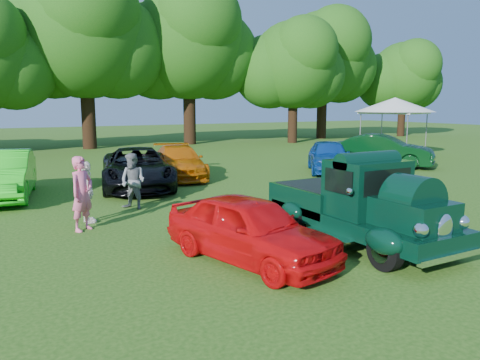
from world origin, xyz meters
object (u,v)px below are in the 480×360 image
spectator_pink (82,194)px  canopy_tent (395,105)px  red_convertible (250,229)px  back_car_black (137,168)px  back_car_blue (329,156)px  spectator_white (87,192)px  back_car_orange (179,162)px  back_car_lime (3,175)px  hero_pickup (359,207)px  spectator_grey (133,181)px  back_car_green (382,151)px

spectator_pink → canopy_tent: size_ratio=0.31×
red_convertible → back_car_black: back_car_black is taller
back_car_blue → spectator_white: (-11.55, -4.17, 0.08)m
back_car_black → back_car_orange: bearing=48.3°
back_car_lime → canopy_tent: size_ratio=0.82×
hero_pickup → back_car_orange: size_ratio=1.04×
spectator_white → spectator_grey: bearing=-56.3°
hero_pickup → back_car_blue: bearing=53.4°
back_car_orange → canopy_tent: size_ratio=0.79×
back_car_orange → back_car_black: bearing=-132.8°
back_car_lime → spectator_pink: spectator_pink is taller
back_car_lime → canopy_tent: canopy_tent is taller
red_convertible → back_car_black: 9.11m
spectator_white → canopy_tent: size_ratio=0.28×
spectator_white → canopy_tent: 20.87m
back_car_lime → spectator_white: bearing=-59.5°
hero_pickup → back_car_black: 9.45m
back_car_green → back_car_blue: bearing=148.0°
spectator_grey → spectator_white: size_ratio=1.02×
back_car_lime → back_car_black: size_ratio=0.90×
back_car_lime → spectator_pink: 5.50m
back_car_orange → spectator_white: spectator_white is taller
hero_pickup → spectator_white: 6.85m
spectator_pink → canopy_tent: canopy_tent is taller
hero_pickup → back_car_blue: (6.62, 8.93, -0.08)m
back_car_green → back_car_orange: bearing=136.1°
hero_pickup → spectator_pink: 6.58m
spectator_pink → canopy_tent: (19.57, 8.29, 2.10)m
back_car_black → back_car_orange: 2.73m
back_car_orange → spectator_grey: spectator_grey is taller
canopy_tent → spectator_pink: bearing=-157.0°
back_car_blue → spectator_white: spectator_white is taller
red_convertible → back_car_green: bearing=20.4°
back_car_orange → canopy_tent: (14.38, 1.62, 2.35)m
back_car_lime → back_car_green: (16.83, -0.24, 0.01)m
hero_pickup → back_car_green: bearing=41.8°
hero_pickup → back_car_black: size_ratio=0.90×
red_convertible → canopy_tent: size_ratio=0.66×
back_car_lime → hero_pickup: bearing=-44.8°
hero_pickup → red_convertible: (-2.76, 0.08, -0.16)m
red_convertible → canopy_tent: canopy_tent is taller
back_car_green → spectator_pink: size_ratio=2.64×
spectator_white → back_car_green: bearing=-74.1°
red_convertible → back_car_orange: 11.00m
red_convertible → back_car_orange: size_ratio=0.83×
hero_pickup → spectator_pink: hero_pickup is taller
back_car_orange → back_car_green: (10.15, -1.62, 0.13)m
back_car_blue → spectator_pink: size_ratio=2.35×
hero_pickup → back_car_lime: size_ratio=1.00×
back_car_lime → back_car_black: bearing=7.6°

